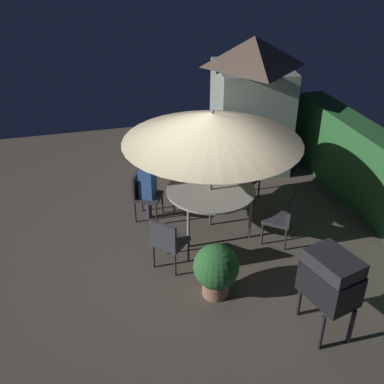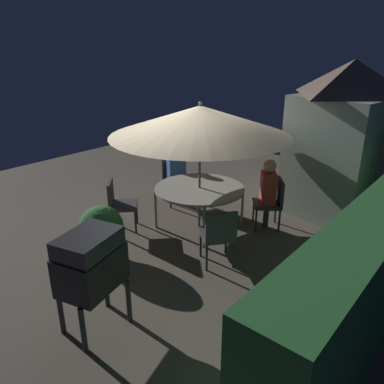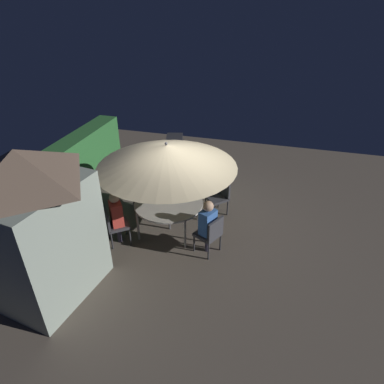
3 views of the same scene
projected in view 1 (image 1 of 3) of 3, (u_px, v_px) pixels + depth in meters
ground_plane at (192, 240)px, 7.95m from camera, size 11.00×11.00×0.00m
hedge_backdrop at (377, 178)px, 8.35m from camera, size 5.61×0.58×1.51m
garden_shed at (251, 102)px, 9.92m from camera, size 2.08×1.87×2.83m
patio_table at (211, 192)px, 8.01m from camera, size 1.56×1.56×0.74m
patio_umbrella at (212, 127)px, 7.41m from camera, size 2.99×2.99×2.21m
bbq_grill at (331, 279)px, 5.77m from camera, size 0.81×0.67×1.20m
chair_near_shed at (248, 174)px, 8.97m from camera, size 0.65×0.65×0.90m
chair_far_side at (144, 193)px, 8.32m from camera, size 0.62×0.62×0.90m
chair_toward_hedge at (168, 241)px, 7.04m from camera, size 0.65×0.65×0.90m
chair_toward_house at (284, 216)px, 7.64m from camera, size 0.65×0.65×0.90m
potted_plant_by_shed at (216, 269)px, 6.54m from camera, size 0.66×0.66×0.84m
person_in_red at (247, 163)px, 8.78m from camera, size 0.42×0.40×1.26m
person_in_blue at (148, 181)px, 8.18m from camera, size 0.41×0.37×1.26m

